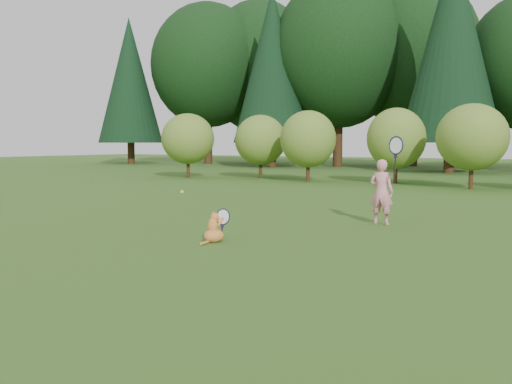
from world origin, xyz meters
The scene contains 6 objects.
ground centered at (0.00, 0.00, 0.00)m, with size 100.00×100.00×0.00m, color #1E4F16.
shrub_row centered at (0.00, 13.00, 1.40)m, with size 28.00×3.00×2.80m, color #597323, non-canonical shape.
woodland_backdrop centered at (0.00, 23.00, 7.50)m, with size 48.00×10.00×15.00m, color black, non-canonical shape.
child centered at (1.51, 3.04, 0.62)m, with size 0.66×0.35×1.78m.
cat centered at (-0.03, -0.03, 0.24)m, with size 0.40×0.66×0.62m.
tennis_ball centered at (-0.71, 0.07, 0.71)m, with size 0.06×0.06×0.06m.
Camera 1 is at (4.88, -6.93, 1.48)m, focal length 40.00 mm.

